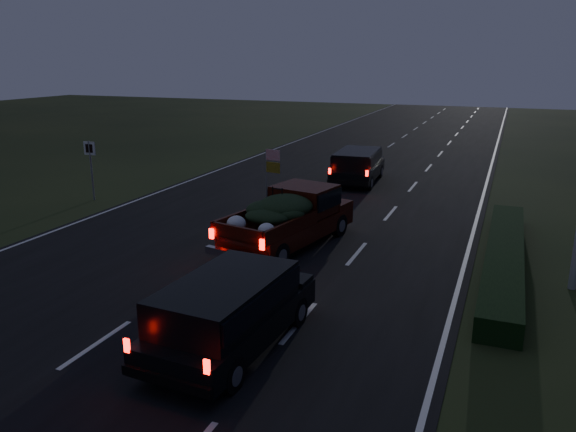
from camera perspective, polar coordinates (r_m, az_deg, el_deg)
The scene contains 7 objects.
ground at distance 16.43m, azimuth -7.60°, elevation -5.03°, with size 120.00×120.00×0.00m, color black.
road_asphalt at distance 16.43m, azimuth -7.60°, elevation -4.99°, with size 14.00×120.00×0.02m, color black.
hedge_row at distance 17.23m, azimuth 21.11°, elevation -3.93°, with size 1.00×10.00×0.60m, color black.
route_sign at distance 24.78m, azimuth -19.41°, elevation 5.27°, with size 0.55×0.08×2.50m.
pickup_truck at distance 17.74m, azimuth 0.13°, elevation 0.13°, with size 2.94×5.44×2.70m.
lead_suv at distance 26.99m, azimuth 7.08°, elevation 5.35°, with size 2.14×4.57×1.28m.
rear_suv at distance 11.52m, azimuth -6.06°, elevation -9.11°, with size 2.13×4.53×1.27m.
Camera 1 is at (7.66, -13.33, 5.79)m, focal length 35.00 mm.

